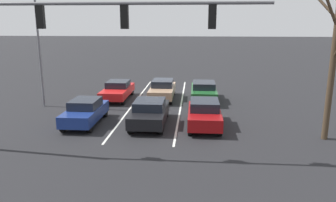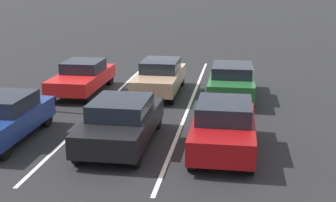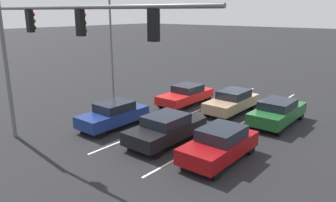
# 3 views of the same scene
# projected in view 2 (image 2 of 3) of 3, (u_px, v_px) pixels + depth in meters

# --- Properties ---
(ground_plane) EXTENTS (240.00, 240.00, 0.00)m
(ground_plane) POSITION_uv_depth(u_px,v_px,m) (161.00, 86.00, 22.34)
(ground_plane) COLOR black
(lane_stripe_left_divider) EXTENTS (0.12, 17.53, 0.01)m
(lane_stripe_left_divider) POSITION_uv_depth(u_px,v_px,m) (191.00, 102.00, 19.45)
(lane_stripe_left_divider) COLOR silver
(lane_stripe_left_divider) RESTS_ON ground_plane
(lane_stripe_center_divider) EXTENTS (0.12, 17.53, 0.01)m
(lane_stripe_center_divider) POSITION_uv_depth(u_px,v_px,m) (110.00, 99.00, 19.95)
(lane_stripe_center_divider) COLOR silver
(lane_stripe_center_divider) RESTS_ON ground_plane
(car_navy_rightlane_front) EXTENTS (1.73, 4.17, 1.45)m
(car_navy_rightlane_front) POSITION_uv_depth(u_px,v_px,m) (4.00, 117.00, 14.83)
(car_navy_rightlane_front) COLOR navy
(car_navy_rightlane_front) RESTS_ON ground_plane
(car_maroon_leftlane_front) EXTENTS (1.81, 4.17, 1.50)m
(car_maroon_leftlane_front) POSITION_uv_depth(u_px,v_px,m) (224.00, 127.00, 13.88)
(car_maroon_leftlane_front) COLOR maroon
(car_maroon_leftlane_front) RESTS_ON ground_plane
(car_black_midlane_front) EXTENTS (1.92, 4.51, 1.46)m
(car_black_midlane_front) POSITION_uv_depth(u_px,v_px,m) (121.00, 121.00, 14.43)
(car_black_midlane_front) COLOR black
(car_black_midlane_front) RESTS_ON ground_plane
(car_tan_midlane_second) EXTENTS (1.78, 4.50, 1.48)m
(car_tan_midlane_second) POSITION_uv_depth(u_px,v_px,m) (160.00, 76.00, 20.72)
(car_tan_midlane_second) COLOR tan
(car_tan_midlane_second) RESTS_ON ground_plane
(car_darkgreen_leftlane_second) EXTENTS (1.86, 4.62, 1.47)m
(car_darkgreen_leftlane_second) POSITION_uv_depth(u_px,v_px,m) (232.00, 80.00, 19.93)
(car_darkgreen_leftlane_second) COLOR #1E5928
(car_darkgreen_leftlane_second) RESTS_ON ground_plane
(car_red_rightlane_second) EXTENTS (1.83, 4.57, 1.40)m
(car_red_rightlane_second) POSITION_uv_depth(u_px,v_px,m) (83.00, 76.00, 20.89)
(car_red_rightlane_second) COLOR red
(car_red_rightlane_second) RESTS_ON ground_plane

